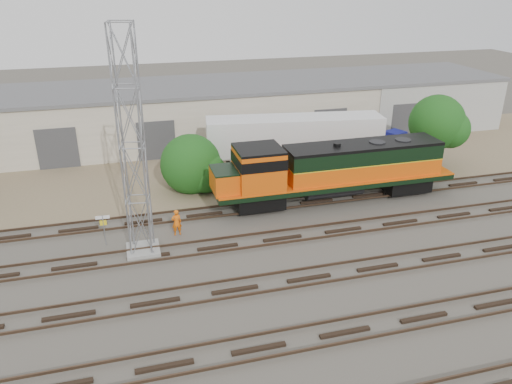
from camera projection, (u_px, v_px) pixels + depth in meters
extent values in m
plane|color=#47423A|center=(290.00, 251.00, 28.95)|extent=(140.00, 140.00, 0.00)
cube|color=#726047|center=(233.00, 164.00, 42.20)|extent=(80.00, 16.00, 0.02)
cube|color=black|center=(345.00, 332.00, 22.29)|extent=(80.00, 2.40, 0.14)
cube|color=#4C3828|center=(352.00, 341.00, 21.58)|extent=(80.00, 0.08, 0.14)
cube|color=#4C3828|center=(338.00, 320.00, 22.90)|extent=(80.00, 0.08, 0.14)
cube|color=black|center=(309.00, 278.00, 26.27)|extent=(80.00, 2.40, 0.14)
cube|color=#4C3828|center=(314.00, 284.00, 25.55)|extent=(80.00, 0.08, 0.14)
cube|color=#4C3828|center=(304.00, 269.00, 26.88)|extent=(80.00, 0.08, 0.14)
cube|color=black|center=(282.00, 238.00, 30.25)|extent=(80.00, 2.40, 0.14)
cube|color=#4C3828|center=(286.00, 242.00, 29.53)|extent=(80.00, 0.08, 0.14)
cube|color=#4C3828|center=(279.00, 231.00, 30.86)|extent=(80.00, 0.08, 0.14)
cube|color=black|center=(262.00, 208.00, 34.23)|extent=(80.00, 2.40, 0.14)
cube|color=#4C3828|center=(265.00, 210.00, 33.51)|extent=(80.00, 0.08, 0.14)
cube|color=#4C3828|center=(259.00, 201.00, 34.83)|extent=(80.00, 0.08, 0.14)
cube|color=beige|center=(214.00, 112.00, 48.28)|extent=(58.00, 10.00, 5.00)
cube|color=#59595B|center=(213.00, 85.00, 47.22)|extent=(58.40, 10.40, 0.30)
cube|color=#999993|center=(443.00, 110.00, 49.14)|extent=(14.00, 0.10, 5.00)
cube|color=#333335|center=(58.00, 149.00, 40.74)|extent=(3.20, 0.12, 3.40)
cube|color=#333335|center=(157.00, 141.00, 42.67)|extent=(3.20, 0.12, 3.40)
cube|color=#333335|center=(247.00, 134.00, 44.61)|extent=(3.20, 0.12, 3.40)
cube|color=#333335|center=(330.00, 127.00, 46.55)|extent=(3.20, 0.12, 3.40)
cube|color=#333335|center=(406.00, 121.00, 48.48)|extent=(3.20, 0.12, 3.40)
cube|color=black|center=(258.00, 199.00, 33.88)|extent=(3.23, 2.42, 1.01)
cube|color=black|center=(404.00, 182.00, 36.56)|extent=(3.23, 2.42, 1.01)
cube|color=black|center=(335.00, 181.00, 34.95)|extent=(17.14, 3.02, 0.35)
cylinder|color=black|center=(334.00, 189.00, 35.20)|extent=(4.23, 1.11, 1.11)
cube|color=#D34E09|center=(362.00, 168.00, 35.12)|extent=(11.09, 2.62, 1.21)
cube|color=black|center=(363.00, 153.00, 34.68)|extent=(11.09, 2.62, 1.01)
cube|color=black|center=(364.00, 145.00, 34.44)|extent=(11.09, 2.62, 0.20)
cube|color=#D34E09|center=(259.00, 169.00, 33.01)|extent=(3.02, 3.02, 2.62)
cube|color=black|center=(259.00, 149.00, 32.45)|extent=(3.02, 3.02, 0.16)
cube|color=#D34E09|center=(225.00, 181.00, 32.69)|extent=(1.61, 2.42, 1.41)
cube|color=gray|center=(143.00, 249.00, 28.97)|extent=(1.88, 1.88, 0.20)
cylinder|color=gray|center=(121.00, 143.00, 26.80)|extent=(0.09, 0.09, 12.50)
cylinder|color=gray|center=(143.00, 141.00, 27.07)|extent=(0.09, 0.09, 12.50)
cylinder|color=gray|center=(122.00, 150.00, 25.78)|extent=(0.09, 0.09, 12.50)
cylinder|color=gray|center=(144.00, 148.00, 26.06)|extent=(0.09, 0.09, 12.50)
cylinder|color=gray|center=(104.00, 230.00, 29.28)|extent=(0.06, 0.06, 1.95)
cube|color=white|center=(102.00, 217.00, 28.94)|extent=(0.80, 0.07, 0.20)
cube|color=yellow|center=(103.00, 223.00, 29.08)|extent=(0.40, 0.05, 0.31)
imported|color=orange|center=(177.00, 222.00, 30.49)|extent=(0.64, 0.45, 1.69)
cube|color=silver|center=(295.00, 135.00, 40.22)|extent=(14.40, 4.78, 2.94)
cube|color=black|center=(359.00, 159.00, 41.80)|extent=(2.97, 3.06, 1.09)
cube|color=black|center=(229.00, 168.00, 39.47)|extent=(0.16, 0.16, 1.41)
cube|color=black|center=(227.00, 159.00, 41.45)|extent=(0.16, 0.16, 1.41)
cube|color=#161B99|center=(395.00, 139.00, 46.23)|extent=(2.03, 1.97, 1.50)
cube|color=maroon|center=(447.00, 128.00, 49.68)|extent=(1.66, 1.57, 1.40)
cylinder|color=#382619|center=(192.00, 186.00, 37.33)|extent=(0.30, 0.30, 0.41)
sphere|color=#174E16|center=(191.00, 164.00, 36.62)|extent=(4.46, 4.46, 4.46)
sphere|color=#174E16|center=(205.00, 172.00, 36.43)|extent=(3.12, 3.12, 3.12)
cylinder|color=#382619|center=(432.00, 153.00, 41.42)|extent=(0.26, 0.26, 2.22)
sphere|color=#174E16|center=(437.00, 122.00, 40.36)|extent=(4.45, 4.45, 4.45)
sphere|color=#174E16|center=(451.00, 129.00, 40.16)|extent=(3.11, 3.11, 3.11)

